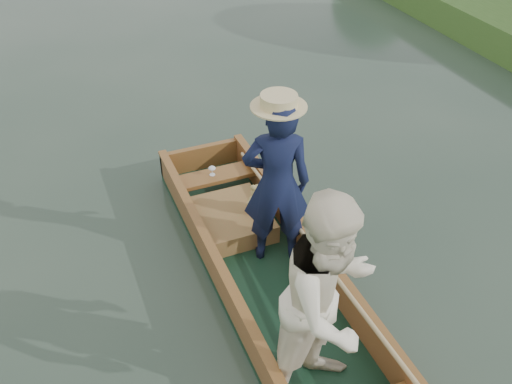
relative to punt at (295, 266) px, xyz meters
name	(u,v)px	position (x,y,z in m)	size (l,w,h in m)	color
ground	(278,300)	(0.00, 0.33, -0.78)	(120.00, 120.00, 0.00)	#283D30
punt	(295,266)	(0.00, 0.00, 0.00)	(1.28, 5.00, 2.08)	#133220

